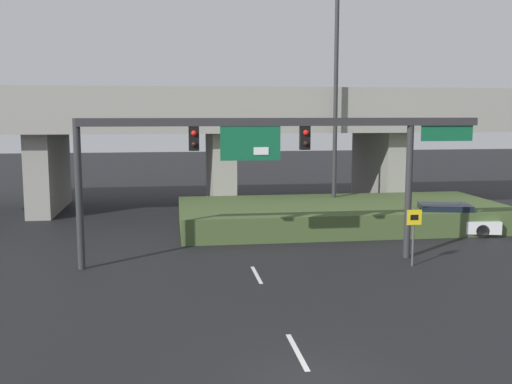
# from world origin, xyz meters

# --- Properties ---
(ground_plane) EXTENTS (160.00, 160.00, 0.00)m
(ground_plane) POSITION_xyz_m (0.00, 0.00, 0.00)
(ground_plane) COLOR black
(lane_markings) EXTENTS (0.14, 39.09, 0.01)m
(lane_markings) POSITION_xyz_m (0.00, 12.88, 0.00)
(lane_markings) COLOR silver
(lane_markings) RESTS_ON ground
(signal_gantry) EXTENTS (16.22, 0.44, 5.84)m
(signal_gantry) POSITION_xyz_m (0.99, 11.00, 4.75)
(signal_gantry) COLOR #2D2D30
(signal_gantry) RESTS_ON ground
(speed_limit_sign) EXTENTS (0.60, 0.11, 2.32)m
(speed_limit_sign) POSITION_xyz_m (6.32, 9.63, 1.52)
(speed_limit_sign) COLOR #4C4C4C
(speed_limit_sign) RESTS_ON ground
(highway_light_pole_near) EXTENTS (0.70, 0.36, 14.74)m
(highway_light_pole_near) POSITION_xyz_m (6.13, 20.62, 7.75)
(highway_light_pole_near) COLOR #2D2D30
(highway_light_pole_near) RESTS_ON ground
(overpass_bridge) EXTENTS (37.40, 9.23, 7.48)m
(overpass_bridge) POSITION_xyz_m (0.00, 25.72, 5.09)
(overpass_bridge) COLOR gray
(overpass_bridge) RESTS_ON ground
(grass_embankment) EXTENTS (17.11, 7.66, 1.21)m
(grass_embankment) POSITION_xyz_m (5.85, 18.27, 0.61)
(grass_embankment) COLOR #42562D
(grass_embankment) RESTS_ON ground
(parked_sedan_near_right) EXTENTS (5.01, 2.86, 1.50)m
(parked_sedan_near_right) POSITION_xyz_m (10.56, 15.50, 0.69)
(parked_sedan_near_right) COLOR silver
(parked_sedan_near_right) RESTS_ON ground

